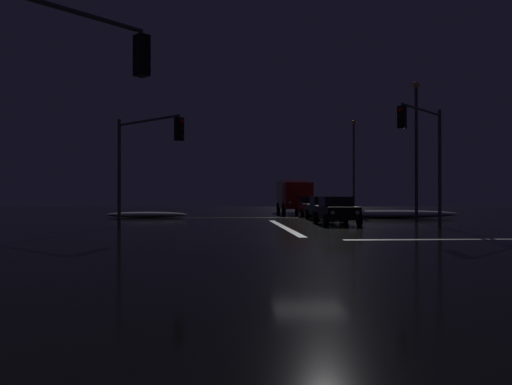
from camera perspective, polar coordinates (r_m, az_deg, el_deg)
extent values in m
cube|color=black|center=(18.53, 5.87, -5.47)|extent=(120.00, 120.00, 0.10)
cube|color=white|center=(26.50, 3.07, -3.84)|extent=(0.35, 13.80, 0.01)
cube|color=yellow|center=(38.03, 1.11, -2.81)|extent=(22.00, 0.15, 0.01)
ellipsoid|color=white|center=(38.98, -12.09, -2.44)|extent=(6.02, 1.50, 0.42)
ellipsoid|color=white|center=(38.17, 14.71, -2.36)|extent=(10.17, 1.50, 0.58)
cube|color=black|center=(29.13, 8.96, -2.22)|extent=(1.80, 4.20, 0.70)
cube|color=black|center=(29.32, 8.88, -0.98)|extent=(1.60, 2.00, 0.55)
cylinder|color=black|center=(27.85, 11.46, -3.01)|extent=(0.22, 0.64, 0.64)
cylinder|color=black|center=(27.45, 7.82, -3.06)|extent=(0.22, 0.64, 0.64)
cylinder|color=black|center=(30.86, 9.98, -2.77)|extent=(0.22, 0.64, 0.64)
cylinder|color=black|center=(30.49, 6.69, -2.80)|extent=(0.22, 0.64, 0.64)
sphere|color=#F9EFC6|center=(27.22, 11.25, -2.23)|extent=(0.22, 0.22, 0.22)
sphere|color=#F9EFC6|center=(26.93, 8.57, -2.26)|extent=(0.22, 0.22, 0.22)
cube|color=#14512D|center=(35.29, 7.60, -1.91)|extent=(1.80, 4.20, 0.70)
cube|color=black|center=(35.47, 7.54, -0.89)|extent=(1.60, 2.00, 0.55)
cylinder|color=black|center=(33.97, 9.59, -2.55)|extent=(0.22, 0.64, 0.64)
cylinder|color=black|center=(33.61, 6.59, -2.58)|extent=(0.22, 0.64, 0.64)
cylinder|color=black|center=(36.99, 8.51, -2.38)|extent=(0.22, 0.64, 0.64)
cylinder|color=black|center=(36.67, 5.76, -2.40)|extent=(0.22, 0.64, 0.64)
sphere|color=#F9EFC6|center=(33.35, 9.39, -1.90)|extent=(0.22, 0.22, 0.22)
sphere|color=#F9EFC6|center=(33.08, 7.19, -1.92)|extent=(0.22, 0.22, 0.22)
cube|color=maroon|center=(41.01, 6.11, -1.70)|extent=(1.80, 4.20, 0.70)
cube|color=black|center=(41.20, 6.06, -0.83)|extent=(1.60, 2.00, 0.55)
cylinder|color=black|center=(39.65, 7.76, -2.25)|extent=(0.22, 0.64, 0.64)
cylinder|color=black|center=(39.35, 5.19, -2.27)|extent=(0.22, 0.64, 0.64)
cylinder|color=black|center=(42.70, 6.96, -2.12)|extent=(0.22, 0.64, 0.64)
cylinder|color=black|center=(42.41, 4.56, -2.13)|extent=(0.22, 0.64, 0.64)
sphere|color=#F9EFC6|center=(39.04, 7.56, -1.69)|extent=(0.22, 0.22, 0.22)
sphere|color=#F9EFC6|center=(38.81, 5.68, -1.70)|extent=(0.22, 0.22, 0.22)
cube|color=red|center=(45.08, 4.72, -0.37)|extent=(2.40, 2.20, 2.30)
cube|color=silver|center=(49.54, 3.99, -0.20)|extent=(2.40, 5.00, 2.60)
cylinder|color=black|center=(45.87, 6.10, -1.81)|extent=(0.28, 0.96, 0.96)
cylinder|color=black|center=(45.54, 3.12, -1.82)|extent=(0.28, 0.96, 0.96)
cylinder|color=black|center=(50.51, 5.22, -1.68)|extent=(0.28, 0.96, 0.96)
cylinder|color=black|center=(50.21, 2.51, -1.69)|extent=(0.28, 0.96, 0.96)
sphere|color=#F9EFC6|center=(44.08, 6.02, -1.15)|extent=(0.26, 0.26, 0.26)
sphere|color=#F9EFC6|center=(43.83, 3.83, -1.15)|extent=(0.26, 0.26, 0.26)
cylinder|color=#4C4C51|center=(12.77, -21.83, 18.86)|extent=(3.45, 3.45, 0.12)
cube|color=black|center=(13.76, -12.64, 14.68)|extent=(0.46, 0.46, 1.05)
sphere|color=red|center=(13.94, -12.08, 15.95)|extent=(0.22, 0.22, 0.22)
sphere|color=black|center=(13.85, -12.09, 14.58)|extent=(0.22, 0.22, 0.22)
sphere|color=black|center=(13.77, -12.09, 13.20)|extent=(0.22, 0.22, 0.22)
cylinder|color=#4C4C51|center=(29.07, 19.82, 2.62)|extent=(0.18, 0.18, 6.23)
cylinder|color=#4C4C51|center=(27.31, 18.03, 8.76)|extent=(3.25, 3.25, 0.12)
cube|color=black|center=(25.21, 15.98, 8.09)|extent=(0.46, 0.46, 1.05)
sphere|color=red|center=(25.12, 15.82, 8.92)|extent=(0.22, 0.22, 0.22)
sphere|color=black|center=(25.06, 15.82, 8.14)|extent=(0.22, 0.22, 0.22)
sphere|color=black|center=(25.01, 15.82, 7.36)|extent=(0.22, 0.22, 0.22)
cylinder|color=#4C4C51|center=(27.28, -15.02, 2.11)|extent=(0.18, 0.18, 5.56)
cylinder|color=#4C4C51|center=(25.55, -12.04, 7.86)|extent=(3.46, 3.46, 0.12)
cube|color=black|center=(23.60, -8.58, 7.01)|extent=(0.46, 0.46, 1.05)
sphere|color=red|center=(23.53, -8.32, 7.89)|extent=(0.22, 0.22, 0.22)
sphere|color=black|center=(23.48, -8.32, 7.05)|extent=(0.22, 0.22, 0.22)
sphere|color=black|center=(23.44, -8.32, 6.22)|extent=(0.22, 0.22, 0.22)
cylinder|color=#424247|center=(49.47, 10.85, 2.64)|extent=(0.20, 0.20, 8.46)
sphere|color=#F9AD47|center=(49.90, 10.84, 7.70)|extent=(0.44, 0.44, 0.44)
cylinder|color=#424247|center=(34.22, 17.46, 4.09)|extent=(0.20, 0.20, 8.53)
sphere|color=#F9AD47|center=(34.85, 17.44, 11.39)|extent=(0.44, 0.44, 0.44)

